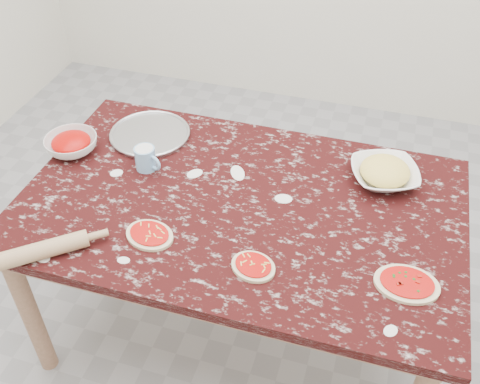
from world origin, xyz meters
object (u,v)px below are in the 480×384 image
worktable (240,219)px  pizza_tray (150,135)px  cheese_bowl (384,175)px  sauce_bowl (72,145)px  flour_mug (146,158)px  rolling_pin (42,250)px

worktable → pizza_tray: (-0.48, 0.29, 0.09)m
pizza_tray → cheese_bowl: size_ratio=1.32×
worktable → pizza_tray: bearing=149.0°
pizza_tray → cheese_bowl: (0.97, -0.02, 0.02)m
sauce_bowl → cheese_bowl: size_ratio=0.84×
flour_mug → pizza_tray: bearing=111.0°
cheese_bowl → sauce_bowl: bearing=-171.9°
worktable → sauce_bowl: bearing=172.3°
flour_mug → rolling_pin: 0.54m
sauce_bowl → rolling_pin: bearing=-69.5°
worktable → cheese_bowl: size_ratio=6.43×
sauce_bowl → cheese_bowl: (1.23, 0.17, -0.00)m
worktable → sauce_bowl: sauce_bowl is taller
sauce_bowl → cheese_bowl: bearing=8.1°
rolling_pin → flour_mug: bearing=75.9°
pizza_tray → rolling_pin: size_ratio=1.11×
flour_mug → sauce_bowl: bearing=177.6°
pizza_tray → flour_mug: (0.08, -0.20, 0.04)m
pizza_tray → rolling_pin: bearing=-94.2°
sauce_bowl → pizza_tray: bearing=36.7°
rolling_pin → pizza_tray: bearing=85.8°
sauce_bowl → cheese_bowl: sauce_bowl is taller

